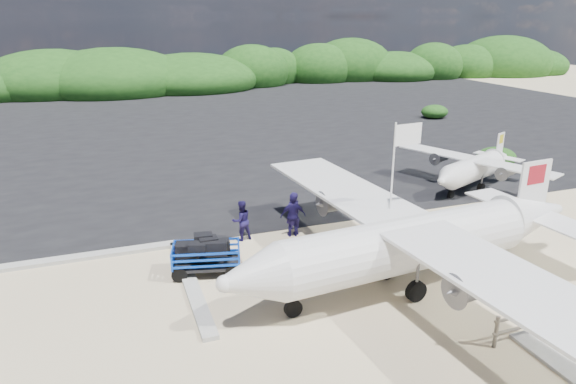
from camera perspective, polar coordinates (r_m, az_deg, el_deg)
name	(u,v)px	position (r m, az deg, el deg)	size (l,w,h in m)	color
ground	(326,283)	(18.38, 4.22, -10.09)	(160.00, 160.00, 0.00)	beige
asphalt_apron	(186,124)	(45.99, -11.23, 7.40)	(90.00, 50.00, 0.04)	#B2B2B2
lagoon	(51,309)	(18.55, -24.87, -11.68)	(9.00, 7.00, 0.40)	#B2B2B2
vegetation_band	(155,88)	(70.50, -14.56, 11.08)	(124.00, 8.00, 4.40)	#B2B2B2
fence	(574,327)	(18.25, 29.19, -12.93)	(6.40, 2.00, 1.10)	#B2B2B2
baggage_cart	(207,273)	(19.22, -8.95, -8.91)	(2.63, 1.50, 1.31)	blue
flagpole	(386,272)	(19.40, 10.80, -8.75)	(1.11, 0.46, 5.57)	white
signboard	(480,273)	(20.24, 20.53, -8.46)	(1.46, 0.14, 1.20)	maroon
crew_a	(293,214)	(21.75, 0.56, -2.45)	(0.71, 0.47, 1.95)	#191246
crew_b	(241,220)	(21.44, -5.20, -3.16)	(0.84, 0.66, 1.74)	#191246
crew_c	(293,216)	(21.71, 0.56, -2.66)	(1.07, 0.45, 1.83)	#191246
aircraft_large	(370,121)	(47.29, 9.15, 7.84)	(16.59, 16.59, 4.98)	#B2B2B2
aircraft_small	(50,128)	(47.81, -24.97, 6.43)	(7.21, 7.21, 2.60)	#B2B2B2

